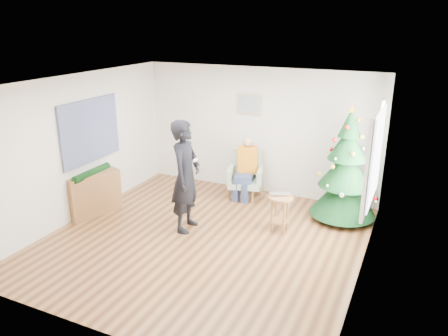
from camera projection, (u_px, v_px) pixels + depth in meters
The scene contains 19 objects.
floor at pixel (203, 240), 7.26m from camera, with size 5.00×5.00×0.00m, color brown.
ceiling at pixel (201, 83), 6.41m from camera, with size 5.00×5.00×0.00m, color white.
wall_back at pixel (258, 131), 8.98m from camera, with size 5.00×5.00×0.00m, color silver.
wall_front at pixel (94, 234), 4.69m from camera, with size 5.00×5.00×0.00m, color silver.
wall_left at pixel (79, 148), 7.83m from camera, with size 5.00×5.00×0.00m, color silver.
wall_right at pixel (368, 191), 5.84m from camera, with size 5.00×5.00×0.00m, color silver.
window_panel at pixel (376, 157), 6.65m from camera, with size 0.04×1.30×1.40m, color white.
curtains at pixel (374, 156), 6.66m from camera, with size 0.05×1.75×1.50m.
christmas_tree at pixel (346, 170), 7.73m from camera, with size 1.17×1.17×2.12m.
stool at pixel (280, 213), 7.48m from camera, with size 0.43×0.43×0.65m.
laptop at pixel (280, 195), 7.37m from camera, with size 0.36×0.23×0.03m, color silver.
armchair at pixel (246, 180), 8.95m from camera, with size 0.79×0.76×0.96m.
seated_person at pixel (246, 168), 8.80m from camera, with size 0.45×0.59×1.26m.
standing_man at pixel (186, 176), 7.36m from camera, with size 0.71×0.46×1.94m, color black.
game_controller at pixel (195, 160), 7.15m from camera, with size 0.04×0.13×0.04m, color white.
console at pixel (94, 194), 8.12m from camera, with size 0.30×1.00×0.80m, color brown.
garland at pixel (92, 173), 7.98m from camera, with size 0.14×0.14×0.90m, color black.
tapestry at pixel (90, 131), 7.99m from camera, with size 0.03×1.50×1.15m, color black.
framed_picture at pixel (249, 104), 8.85m from camera, with size 0.52×0.05×0.42m.
Camera 1 is at (3.03, -5.73, 3.49)m, focal length 35.00 mm.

